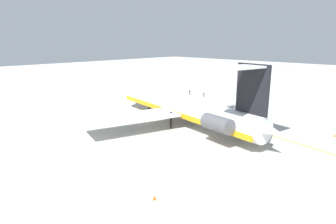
# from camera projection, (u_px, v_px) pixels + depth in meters

# --- Properties ---
(ground) EXTENTS (361.46, 361.46, 0.00)m
(ground) POSITION_uv_depth(u_px,v_px,m) (208.00, 116.00, 69.55)
(ground) COLOR #B7B5AD
(main_jetliner) EXTENTS (48.17, 42.84, 14.09)m
(main_jetliner) POSITION_uv_depth(u_px,v_px,m) (185.00, 108.00, 61.42)
(main_jetliner) COLOR silver
(main_jetliner) RESTS_ON ground
(ground_crew_near_nose) EXTENTS (0.26, 0.41, 1.66)m
(ground_crew_near_nose) POSITION_uv_depth(u_px,v_px,m) (204.00, 94.00, 92.09)
(ground_crew_near_nose) COLOR black
(ground_crew_near_nose) RESTS_ON ground
(ground_crew_near_tail) EXTENTS (0.43, 0.28, 1.76)m
(ground_crew_near_tail) POSITION_uv_depth(u_px,v_px,m) (190.00, 92.00, 96.34)
(ground_crew_near_tail) COLOR black
(ground_crew_near_tail) RESTS_ON ground
(safety_cone_wingtip) EXTENTS (0.40, 0.40, 0.55)m
(safety_cone_wingtip) POSITION_uv_depth(u_px,v_px,m) (154.00, 198.00, 33.17)
(safety_cone_wingtip) COLOR #EA590F
(safety_cone_wingtip) RESTS_ON ground
(safety_cone_tail) EXTENTS (0.40, 0.40, 0.55)m
(safety_cone_tail) POSITION_uv_depth(u_px,v_px,m) (335.00, 135.00, 54.79)
(safety_cone_tail) COLOR #EA590F
(safety_cone_tail) RESTS_ON ground
(taxiway_centreline) EXTENTS (71.58, 14.20, 0.01)m
(taxiway_centreline) POSITION_uv_depth(u_px,v_px,m) (207.00, 116.00, 69.99)
(taxiway_centreline) COLOR gold
(taxiway_centreline) RESTS_ON ground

